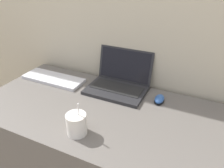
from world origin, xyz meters
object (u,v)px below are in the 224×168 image
Objects in this scene: laptop at (119,81)px; computer_mouse at (159,99)px; drink_cup at (77,124)px; external_keyboard at (53,79)px.

laptop reaches higher than computer_mouse.
drink_cup is 0.51m from computer_mouse.
computer_mouse is (0.28, 0.42, -0.04)m from drink_cup.
drink_cup reaches higher than external_keyboard.
computer_mouse is at bearing 56.84° from drink_cup.
computer_mouse reaches higher than external_keyboard.
drink_cup is at bearing -90.89° from laptop.
computer_mouse is at bearing 3.72° from external_keyboard.
drink_cup is 0.41× the size of external_keyboard.
laptop reaches higher than drink_cup.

